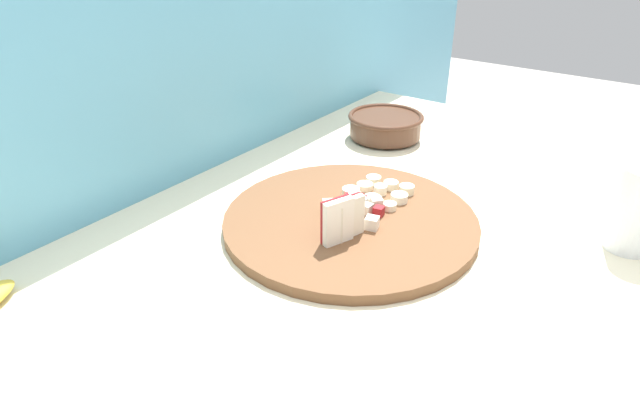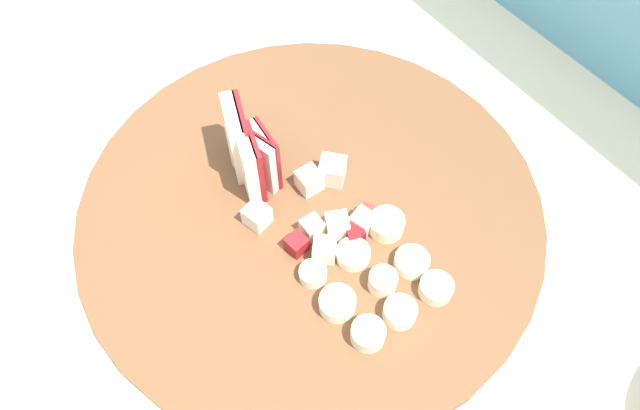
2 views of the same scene
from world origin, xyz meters
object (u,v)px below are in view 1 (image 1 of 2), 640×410
ceramic_bowl (385,125)px  cutting_board (350,221)px  apple_wedge_fan (343,218)px  apple_dice_pile (356,207)px  small_jar (638,210)px  banana_slice_rows (380,191)px

ceramic_bowl → cutting_board: bearing=-158.1°
apple_wedge_fan → apple_dice_pile: bearing=17.9°
ceramic_bowl → small_jar: small_jar is taller
small_jar → ceramic_bowl: bearing=71.4°
cutting_board → small_jar: bearing=-62.6°
apple_wedge_fan → banana_slice_rows: bearing=8.8°
apple_wedge_fan → apple_dice_pile: apple_wedge_fan is taller
cutting_board → apple_dice_pile: 0.02m
small_jar → banana_slice_rows: bearing=104.9°
apple_dice_pile → ceramic_bowl: (0.34, 0.14, 0.01)m
apple_dice_pile → ceramic_bowl: size_ratio=0.64×
apple_wedge_fan → apple_dice_pile: (0.07, 0.02, -0.02)m
ceramic_bowl → apple_dice_pile: bearing=-157.3°
apple_dice_pile → ceramic_bowl: ceramic_bowl is taller
apple_dice_pile → ceramic_bowl: 0.37m
cutting_board → small_jar: (0.19, -0.36, 0.05)m
apple_dice_pile → apple_wedge_fan: bearing=-162.1°
cutting_board → banana_slice_rows: bearing=0.3°
banana_slice_rows → ceramic_bowl: ceramic_bowl is taller
apple_dice_pile → banana_slice_rows: bearing=-0.3°
small_jar → apple_dice_pile: bearing=115.3°
cutting_board → banana_slice_rows: (0.09, 0.00, 0.02)m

